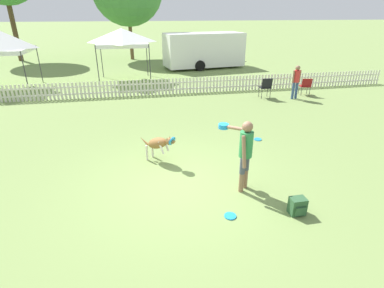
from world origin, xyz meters
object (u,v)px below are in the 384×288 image
at_px(leaping_dog, 159,143).
at_px(equipment_trailer, 204,50).
at_px(handler_person, 244,147).
at_px(folding_chair_center, 266,86).
at_px(backpack_on_grass, 298,206).
at_px(folding_chair_blue_left, 306,85).
at_px(frisbee_near_dog, 230,216).
at_px(canopy_tent_secondary, 122,37).
at_px(frisbee_near_handler, 258,139).
at_px(spectator_standing, 296,79).

bearing_deg(leaping_dog, equipment_trailer, -152.78).
distance_m(handler_person, folding_chair_center, 7.89).
height_order(backpack_on_grass, folding_chair_blue_left, folding_chair_blue_left).
relative_size(frisbee_near_dog, folding_chair_center, 0.25).
height_order(handler_person, leaping_dog, handler_person).
bearing_deg(canopy_tent_secondary, frisbee_near_dog, -81.11).
bearing_deg(backpack_on_grass, leaping_dog, 131.52).
height_order(backpack_on_grass, canopy_tent_secondary, canopy_tent_secondary).
distance_m(leaping_dog, frisbee_near_dog, 2.86).
relative_size(frisbee_near_handler, folding_chair_blue_left, 0.29).
distance_m(folding_chair_center, canopy_tent_secondary, 8.18).
distance_m(folding_chair_blue_left, folding_chair_center, 2.06).
bearing_deg(canopy_tent_secondary, equipment_trailer, 31.82).
bearing_deg(equipment_trailer, frisbee_near_handler, -103.60).
bearing_deg(folding_chair_center, spectator_standing, 170.28).
bearing_deg(canopy_tent_secondary, handler_person, -77.92).
bearing_deg(handler_person, canopy_tent_secondary, 57.15).
relative_size(handler_person, leaping_dog, 1.74).
distance_m(frisbee_near_handler, backpack_on_grass, 3.69).
xyz_separation_m(frisbee_near_dog, folding_chair_center, (4.19, 7.91, 0.54)).
bearing_deg(folding_chair_blue_left, handler_person, 64.04).
bearing_deg(folding_chair_center, canopy_tent_secondary, -33.78).
relative_size(folding_chair_blue_left, canopy_tent_secondary, 0.29).
relative_size(handler_person, backpack_on_grass, 4.60).
distance_m(backpack_on_grass, equipment_trailer, 16.52).
relative_size(frisbee_near_handler, backpack_on_grass, 0.67).
distance_m(folding_chair_blue_left, spectator_standing, 1.03).
bearing_deg(leaping_dog, frisbee_near_handler, 150.75).
xyz_separation_m(handler_person, leaping_dog, (-1.67, 1.65, -0.48)).
distance_m(backpack_on_grass, canopy_tent_secondary, 13.68).
height_order(frisbee_near_dog, equipment_trailer, equipment_trailer).
xyz_separation_m(folding_chair_blue_left, equipment_trailer, (-2.98, 8.14, 0.74)).
distance_m(frisbee_near_dog, folding_chair_center, 8.97).
relative_size(leaping_dog, folding_chair_blue_left, 1.15).
bearing_deg(folding_chair_blue_left, leaping_dog, 49.33).
relative_size(handler_person, frisbee_near_dog, 6.89).
relative_size(handler_person, folding_chair_center, 1.73).
distance_m(frisbee_near_handler, equipment_trailer, 12.88).
height_order(handler_person, folding_chair_center, handler_person).
height_order(folding_chair_blue_left, canopy_tent_secondary, canopy_tent_secondary).
bearing_deg(equipment_trailer, folding_chair_blue_left, -77.85).
xyz_separation_m(leaping_dog, folding_chair_center, (5.31, 5.33, 0.03)).
bearing_deg(frisbee_near_handler, frisbee_near_dog, -120.08).
bearing_deg(spectator_standing, leaping_dog, 28.78).
height_order(leaping_dog, canopy_tent_secondary, canopy_tent_secondary).
height_order(leaping_dog, folding_chair_blue_left, leaping_dog).
bearing_deg(canopy_tent_secondary, backpack_on_grass, -75.74).
distance_m(leaping_dog, canopy_tent_secondary, 10.54).
distance_m(handler_person, leaping_dog, 2.39).
bearing_deg(frisbee_near_handler, folding_chair_blue_left, 47.37).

